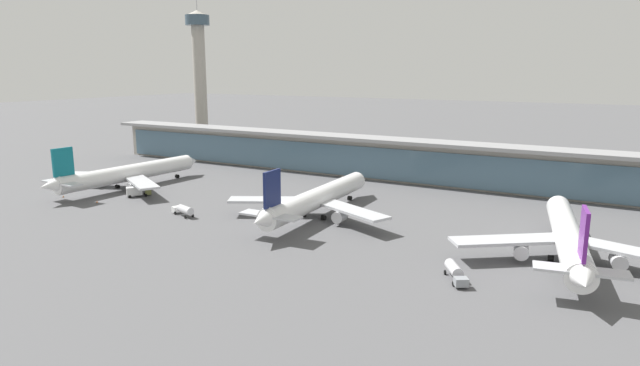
# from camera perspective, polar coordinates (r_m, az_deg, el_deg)

# --- Properties ---
(ground_plane) EXTENTS (1200.00, 1200.00, 0.00)m
(ground_plane) POSITION_cam_1_polar(r_m,az_deg,el_deg) (143.21, -2.75, -3.93)
(ground_plane) COLOR #515154
(airliner_left_stand) EXTENTS (47.16, 61.42, 16.35)m
(airliner_left_stand) POSITION_cam_1_polar(r_m,az_deg,el_deg) (190.88, -19.75, 0.94)
(airliner_left_stand) COLOR white
(airliner_left_stand) RESTS_ON ground
(airliner_centre_stand) EXTENTS (47.21, 61.38, 16.35)m
(airliner_centre_stand) POSITION_cam_1_polar(r_m,az_deg,el_deg) (144.63, -0.40, -1.65)
(airliner_centre_stand) COLOR white
(airliner_centre_stand) RESTS_ON ground
(airliner_right_stand) EXTENTS (46.48, 61.15, 16.35)m
(airliner_right_stand) POSITION_cam_1_polar(r_m,az_deg,el_deg) (123.06, 24.67, -5.17)
(airliner_right_stand) COLOR white
(airliner_right_stand) RESTS_ON ground
(service_truck_near_nose_grey) EXTENTS (6.47, 8.48, 2.95)m
(service_truck_near_nose_grey) POSITION_cam_1_polar(r_m,az_deg,el_deg) (105.94, 14.07, -9.05)
(service_truck_near_nose_grey) COLOR gray
(service_truck_near_nose_grey) RESTS_ON ground
(service_truck_under_wing_white) EXTENTS (8.87, 4.83, 2.95)m
(service_truck_under_wing_white) POSITION_cam_1_polar(r_m,az_deg,el_deg) (151.28, -14.19, -2.76)
(service_truck_under_wing_white) COLOR silver
(service_truck_under_wing_white) RESTS_ON ground
(service_truck_mid_apron_olive) EXTENTS (6.20, 7.23, 3.10)m
(service_truck_mid_apron_olive) POSITION_cam_1_polar(r_m,az_deg,el_deg) (178.49, -18.73, -0.84)
(service_truck_mid_apron_olive) COLOR olive
(service_truck_mid_apron_olive) RESTS_ON ground
(terminal_building) EXTENTS (258.90, 12.80, 15.20)m
(terminal_building) POSITION_cam_1_polar(r_m,az_deg,el_deg) (196.27, 7.12, 2.64)
(terminal_building) COLOR #9E998E
(terminal_building) RESTS_ON ground
(control_tower) EXTENTS (12.00, 12.00, 73.22)m
(control_tower) POSITION_cam_1_polar(r_m,az_deg,el_deg) (287.33, -12.59, 11.73)
(control_tower) COLOR #9E998E
(control_tower) RESTS_ON ground
(safety_cone_alpha) EXTENTS (0.62, 0.62, 0.70)m
(safety_cone_alpha) POSITION_cam_1_polar(r_m,az_deg,el_deg) (186.21, -25.44, -1.29)
(safety_cone_alpha) COLOR orange
(safety_cone_alpha) RESTS_ON ground
(safety_cone_bravo) EXTENTS (0.62, 0.62, 0.70)m
(safety_cone_bravo) POSITION_cam_1_polar(r_m,az_deg,el_deg) (174.72, -22.45, -1.83)
(safety_cone_bravo) COLOR orange
(safety_cone_bravo) RESTS_ON ground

